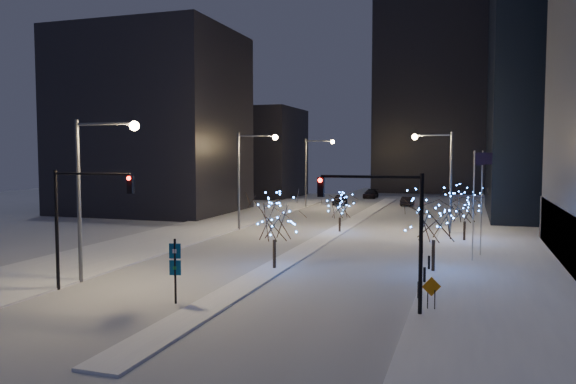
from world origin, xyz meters
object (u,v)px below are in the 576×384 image
at_px(traffic_signal_west, 79,210).
at_px(construction_sign, 431,290).
at_px(traffic_signal_east, 389,219).
at_px(holiday_tree_plaza_far, 465,205).
at_px(street_lamp_w_near, 93,177).
at_px(car_mid, 407,201).
at_px(wayfinding_sign, 175,264).
at_px(street_lamp_w_mid, 248,167).
at_px(street_lamp_w_far, 313,163).
at_px(car_near, 340,200).
at_px(holiday_tree_plaza_near, 434,216).
at_px(street_lamp_east, 441,169).
at_px(holiday_tree_median_near, 274,218).
at_px(holiday_tree_median_far, 340,205).
at_px(car_far, 371,194).

bearing_deg(traffic_signal_west, construction_sign, 6.00).
bearing_deg(traffic_signal_east, holiday_tree_plaza_far, 82.15).
distance_m(street_lamp_w_near, traffic_signal_east, 17.99).
distance_m(car_mid, wayfinding_sign, 59.98).
relative_size(street_lamp_w_near, street_lamp_w_mid, 1.00).
xyz_separation_m(street_lamp_w_mid, street_lamp_w_far, (0.00, 25.00, 0.00)).
height_order(car_near, holiday_tree_plaza_near, holiday_tree_plaza_near).
distance_m(street_lamp_east, wayfinding_sign, 33.16).
height_order(street_lamp_w_far, construction_sign, street_lamp_w_far).
height_order(holiday_tree_median_near, construction_sign, holiday_tree_median_near).
height_order(street_lamp_w_far, car_mid, street_lamp_w_far).
xyz_separation_m(street_lamp_w_far, holiday_tree_median_far, (9.44, -24.17, -3.71)).
relative_size(street_lamp_w_mid, wayfinding_sign, 2.88).
xyz_separation_m(street_lamp_east, holiday_tree_median_far, (-9.58, -2.17, -3.66)).
xyz_separation_m(street_lamp_w_far, traffic_signal_east, (17.88, -51.00, -1.74)).
height_order(car_mid, wayfinding_sign, wayfinding_sign).
xyz_separation_m(street_lamp_w_mid, holiday_tree_median_far, (9.44, 0.83, -3.71)).
relative_size(street_lamp_w_near, holiday_tree_median_far, 2.42).
bearing_deg(street_lamp_w_near, car_mid, 77.31).
distance_m(traffic_signal_west, car_near, 57.72).
xyz_separation_m(car_near, wayfinding_sign, (4.14, -58.11, 1.31)).
xyz_separation_m(car_far, holiday_tree_plaza_near, (14.25, -60.33, 3.05)).
distance_m(street_lamp_w_mid, street_lamp_east, 19.26).
distance_m(street_lamp_w_mid, holiday_tree_plaza_far, 21.57).
distance_m(holiday_tree_median_far, construction_sign, 27.89).
xyz_separation_m(traffic_signal_east, car_mid, (-5.02, 58.09, -4.07)).
relative_size(street_lamp_east, holiday_tree_plaza_near, 1.79).
relative_size(street_lamp_east, holiday_tree_median_near, 1.90).
relative_size(street_lamp_east, wayfinding_sign, 2.88).
bearing_deg(holiday_tree_plaza_near, wayfinding_sign, -135.94).
xyz_separation_m(street_lamp_w_near, holiday_tree_plaza_near, (19.44, 9.52, -2.68)).
relative_size(street_lamp_w_near, street_lamp_w_far, 1.00).
bearing_deg(construction_sign, holiday_tree_median_far, 89.12).
height_order(car_far, holiday_tree_median_near, holiday_tree_median_near).
xyz_separation_m(street_lamp_w_far, car_near, (2.79, 5.53, -5.68)).
xyz_separation_m(holiday_tree_plaza_near, wayfinding_sign, (-12.50, -12.10, -1.69)).
bearing_deg(street_lamp_w_near, street_lamp_w_mid, 90.00).
bearing_deg(street_lamp_w_mid, holiday_tree_plaza_far, -2.96).
bearing_deg(holiday_tree_plaza_far, wayfinding_sign, -118.49).
bearing_deg(holiday_tree_plaza_near, traffic_signal_west, -148.69).
distance_m(street_lamp_w_near, holiday_tree_median_near, 11.92).
bearing_deg(holiday_tree_plaza_far, car_near, 120.34).
bearing_deg(construction_sign, street_lamp_w_mid, 105.60).
bearing_deg(street_lamp_w_mid, traffic_signal_east, -55.49).
height_order(traffic_signal_west, car_near, traffic_signal_west).
bearing_deg(car_far, street_lamp_w_far, -103.95).
relative_size(street_lamp_w_mid, street_lamp_east, 1.00).
distance_m(car_near, holiday_tree_plaza_far, 36.75).
bearing_deg(car_mid, holiday_tree_plaza_far, 108.65).
distance_m(holiday_tree_median_far, holiday_tree_plaza_near, 19.16).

